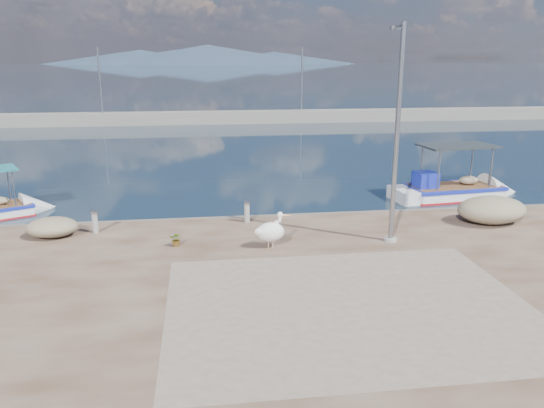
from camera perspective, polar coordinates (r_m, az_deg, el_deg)
The scene contains 13 objects.
ground at distance 16.20m, azimuth 1.83°, elevation -8.00°, with size 1400.00×1400.00×0.00m, color #162635.
quay at distance 10.93m, azimuth 7.35°, elevation -19.20°, with size 44.00×22.00×0.50m, color #48301F.
quay_patch at distance 13.54m, azimuth 8.24°, elevation -10.74°, with size 9.00×7.00×0.01m, color gray.
breakwater at distance 55.02m, azimuth -5.16°, elevation 9.27°, with size 120.00×2.20×7.50m.
mountains at distance 664.69m, azimuth -7.42°, elevation 15.56°, with size 370.00×280.00×22.00m.
boat_right at distance 26.65m, azimuth 18.82°, elevation 1.12°, with size 6.34×2.65×2.96m.
pelican at distance 17.07m, azimuth -0.10°, elevation -2.95°, with size 1.24×0.71×1.18m.
lamp_post at distance 17.55m, azimuth 13.21°, elevation 6.37°, with size 0.44×0.96×7.00m.
bollard_near at distance 19.77m, azimuth -2.71°, elevation -0.76°, with size 0.26×0.26×0.80m.
bollard_far at distance 19.56m, azimuth -18.51°, elevation -1.75°, with size 0.26×0.26×0.80m.
potted_plant at distance 17.60m, azimuth -10.24°, elevation -3.73°, with size 0.42×0.37×0.47m, color #33722D.
net_pile_c at distance 21.28m, azimuth 22.56°, elevation -0.58°, with size 2.57×1.84×1.01m, color tan.
net_pile_b at distance 19.71m, azimuth -22.56°, elevation -2.31°, with size 1.72×1.34×0.67m, color tan.
Camera 1 is at (-2.51, -14.65, 6.44)m, focal length 35.00 mm.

